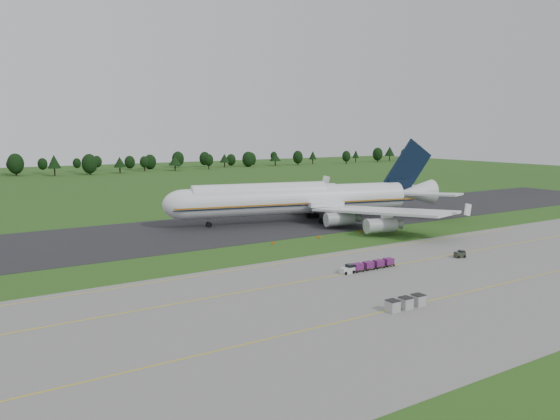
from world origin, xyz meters
TOP-DOWN VIEW (x-y plane):
  - ground at (0.00, 0.00)m, footprint 600.00×600.00m
  - apron at (0.00, -34.00)m, footprint 300.00×52.00m
  - taxiway at (0.00, 28.00)m, footprint 300.00×40.00m
  - apron_markings at (0.00, -26.98)m, footprint 300.00×30.20m
  - tree_line at (-9.44, 221.27)m, footprint 526.63×21.92m
  - aircraft at (21.22, 25.72)m, footprint 77.76×73.59m
  - baggage_train at (2.05, -22.05)m, footprint 11.54×1.48m
  - utility_cart at (23.22, -24.34)m, footprint 2.16×1.56m
  - uld_row at (-7.25, -40.63)m, footprint 6.40×1.60m
  - edge_markers at (11.69, 5.16)m, footprint 24.96×0.30m

SIDE VIEW (x-z plane):
  - ground at x=0.00m, z-range 0.00..0.00m
  - apron at x=0.00m, z-range 0.00..0.06m
  - taxiway at x=0.00m, z-range 0.00..0.08m
  - apron_markings at x=0.00m, z-range 0.06..0.07m
  - edge_markers at x=11.69m, z-range -0.03..0.57m
  - utility_cart at x=23.22m, z-range 0.05..1.12m
  - baggage_train at x=2.05m, z-range 0.10..1.52m
  - uld_row at x=-7.25m, z-range 0.06..1.65m
  - tree_line at x=-9.44m, z-range 0.22..11.86m
  - aircraft at x=21.22m, z-range -4.66..17.08m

